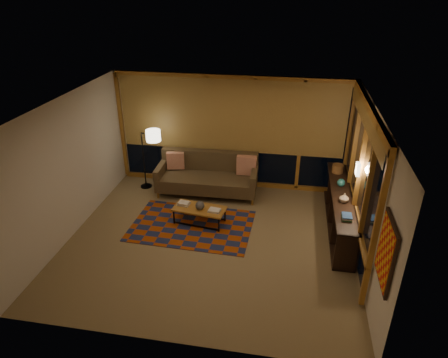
% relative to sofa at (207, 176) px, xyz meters
% --- Properties ---
extents(floor, '(5.50, 5.00, 0.01)m').
position_rel_sofa_xyz_m(floor, '(0.45, -1.85, -0.47)').
color(floor, '#907857').
rests_on(floor, ground).
extents(ceiling, '(5.50, 5.00, 0.01)m').
position_rel_sofa_xyz_m(ceiling, '(0.45, -1.85, 2.23)').
color(ceiling, silver).
rests_on(ceiling, walls).
extents(walls, '(5.51, 5.01, 2.70)m').
position_rel_sofa_xyz_m(walls, '(0.45, -1.85, 0.88)').
color(walls, beige).
rests_on(walls, floor).
extents(window_wall_back, '(5.30, 0.16, 2.60)m').
position_rel_sofa_xyz_m(window_wall_back, '(0.45, 0.58, 0.88)').
color(window_wall_back, '#AD7C25').
rests_on(window_wall_back, walls).
extents(window_wall_right, '(0.16, 3.70, 2.60)m').
position_rel_sofa_xyz_m(window_wall_right, '(3.13, -1.25, 0.88)').
color(window_wall_right, '#AD7C25').
rests_on(window_wall_right, walls).
extents(wall_art, '(0.06, 0.74, 0.94)m').
position_rel_sofa_xyz_m(wall_art, '(3.16, -3.70, 0.98)').
color(wall_art, red).
rests_on(wall_art, walls).
extents(wall_sconce, '(0.12, 0.18, 0.22)m').
position_rel_sofa_xyz_m(wall_sconce, '(3.07, -1.40, 1.08)').
color(wall_sconce, '#FFF2D0').
rests_on(wall_sconce, walls).
extents(sofa, '(2.33, 1.00, 0.94)m').
position_rel_sofa_xyz_m(sofa, '(0.00, 0.00, 0.00)').
color(sofa, '#4A3A23').
rests_on(sofa, floor).
extents(pillow_left, '(0.43, 0.22, 0.41)m').
position_rel_sofa_xyz_m(pillow_left, '(-0.81, 0.19, 0.21)').
color(pillow_left, '#B43215').
rests_on(pillow_left, sofa).
extents(pillow_right, '(0.46, 0.16, 0.45)m').
position_rel_sofa_xyz_m(pillow_right, '(0.89, 0.21, 0.23)').
color(pillow_right, '#B43215').
rests_on(pillow_right, sofa).
extents(area_rug, '(2.51, 1.71, 0.01)m').
position_rel_sofa_xyz_m(area_rug, '(-0.03, -1.42, -0.47)').
color(area_rug, '#983A0C').
rests_on(area_rug, floor).
extents(coffee_table, '(1.13, 0.63, 0.36)m').
position_rel_sofa_xyz_m(coffee_table, '(0.11, -1.27, -0.29)').
color(coffee_table, '#AD7C25').
rests_on(coffee_table, floor).
extents(book_stack_a, '(0.28, 0.24, 0.07)m').
position_rel_sofa_xyz_m(book_stack_a, '(-0.24, -1.20, -0.08)').
color(book_stack_a, beige).
rests_on(book_stack_a, coffee_table).
extents(book_stack_b, '(0.29, 0.24, 0.05)m').
position_rel_sofa_xyz_m(book_stack_b, '(0.44, -1.35, -0.09)').
color(book_stack_b, beige).
rests_on(book_stack_b, coffee_table).
extents(ceramic_pot, '(0.22, 0.22, 0.18)m').
position_rel_sofa_xyz_m(ceramic_pot, '(0.13, -1.32, -0.02)').
color(ceramic_pot, black).
rests_on(ceramic_pot, coffee_table).
extents(floor_lamp, '(0.59, 0.49, 1.54)m').
position_rel_sofa_xyz_m(floor_lamp, '(-1.56, 0.08, 0.30)').
color(floor_lamp, black).
rests_on(floor_lamp, floor).
extents(bookshelf, '(0.40, 3.04, 0.76)m').
position_rel_sofa_xyz_m(bookshelf, '(2.94, -0.85, -0.09)').
color(bookshelf, black).
rests_on(bookshelf, floor).
extents(basket, '(0.25, 0.25, 0.18)m').
position_rel_sofa_xyz_m(basket, '(2.92, 0.09, 0.38)').
color(basket, '#9A6333').
rests_on(basket, bookshelf).
extents(teal_bowl, '(0.20, 0.20, 0.16)m').
position_rel_sofa_xyz_m(teal_bowl, '(2.94, -0.57, 0.37)').
color(teal_bowl, teal).
rests_on(teal_bowl, bookshelf).
extents(vase, '(0.22, 0.22, 0.19)m').
position_rel_sofa_xyz_m(vase, '(2.94, -1.23, 0.38)').
color(vase, tan).
rests_on(vase, bookshelf).
extents(shelf_book_stack, '(0.19, 0.24, 0.06)m').
position_rel_sofa_xyz_m(shelf_book_stack, '(2.94, -1.82, 0.32)').
color(shelf_book_stack, beige).
rests_on(shelf_book_stack, bookshelf).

